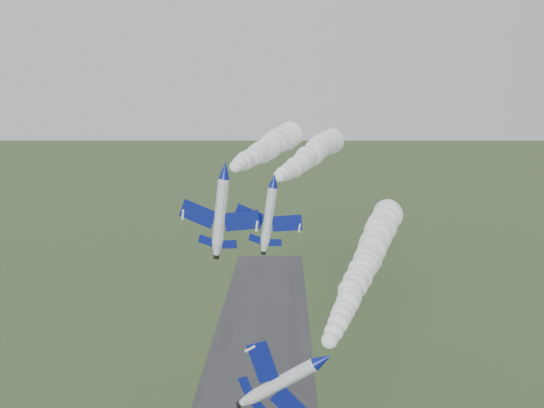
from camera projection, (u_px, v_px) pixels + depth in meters
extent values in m
cylinder|color=silver|center=(323.00, 360.00, 60.50)|extent=(3.38, 7.92, 1.91)
cone|color=navy|center=(316.00, 381.00, 55.82)|extent=(2.26, 2.35, 1.91)
cone|color=silver|center=(329.00, 342.00, 65.00)|extent=(2.19, 1.99, 1.91)
cylinder|color=black|center=(330.00, 339.00, 65.89)|extent=(1.05, 0.73, 0.97)
ellipsoid|color=black|center=(325.00, 366.00, 58.46)|extent=(1.76, 2.84, 1.27)
cube|color=navy|center=(308.00, 335.00, 61.20)|extent=(2.82, 2.64, 3.59)
cube|color=navy|center=(338.00, 380.00, 61.28)|extent=(2.82, 2.64, 3.59)
cube|color=navy|center=(321.00, 333.00, 64.19)|extent=(1.26, 1.20, 1.58)
cube|color=navy|center=(336.00, 357.00, 64.23)|extent=(1.26, 1.20, 1.58)
cube|color=navy|center=(337.00, 341.00, 63.68)|extent=(2.00, 1.78, 1.20)
cylinder|color=silver|center=(225.00, 171.00, 82.70)|extent=(3.39, 9.17, 1.78)
cone|color=navy|center=(212.00, 175.00, 77.21)|extent=(2.18, 2.64, 1.78)
cone|color=silver|center=(235.00, 167.00, 87.98)|extent=(2.10, 2.22, 1.78)
cylinder|color=black|center=(237.00, 166.00, 89.01)|extent=(1.00, 0.80, 0.90)
ellipsoid|color=black|center=(220.00, 168.00, 80.35)|extent=(1.73, 3.25, 1.19)
cube|color=navy|center=(204.00, 168.00, 84.14)|extent=(5.30, 3.42, 0.71)
cube|color=navy|center=(249.00, 174.00, 82.97)|extent=(5.30, 3.42, 0.71)
cube|color=navy|center=(222.00, 166.00, 87.36)|extent=(2.32, 1.55, 0.35)
cube|color=navy|center=(245.00, 169.00, 86.73)|extent=(2.32, 1.55, 0.35)
cube|color=navy|center=(234.00, 158.00, 86.55)|extent=(0.70, 1.76, 2.36)
cylinder|color=silver|center=(274.00, 181.00, 82.32)|extent=(2.76, 7.66, 1.52)
cone|color=navy|center=(267.00, 185.00, 77.72)|extent=(1.83, 2.19, 1.52)
cone|color=silver|center=(280.00, 177.00, 86.74)|extent=(1.77, 1.84, 1.52)
cylinder|color=black|center=(281.00, 176.00, 87.60)|extent=(0.85, 0.66, 0.77)
ellipsoid|color=black|center=(272.00, 179.00, 80.35)|extent=(1.43, 2.71, 1.01)
cube|color=navy|center=(256.00, 178.00, 83.47)|extent=(4.39, 2.80, 0.71)
cube|color=navy|center=(294.00, 184.00, 82.60)|extent=(4.39, 2.80, 0.71)
cube|color=navy|center=(269.00, 176.00, 86.19)|extent=(1.92, 1.27, 0.35)
cube|color=navy|center=(289.00, 179.00, 85.72)|extent=(1.92, 1.27, 0.35)
cube|color=navy|center=(280.00, 170.00, 85.53)|extent=(0.62, 1.48, 1.96)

